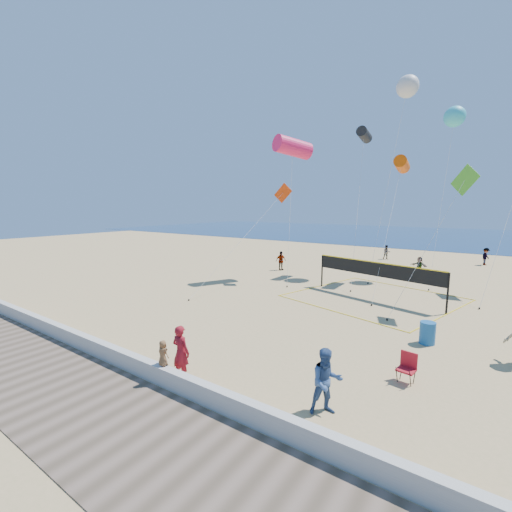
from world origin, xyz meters
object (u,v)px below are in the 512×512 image
Objects in this scene: volleyball_net at (376,274)px; woman at (181,352)px; trash_barrel at (427,333)px; camp_chair at (407,366)px.

woman is at bearing -84.80° from volleyball_net.
woman is 9.78m from trash_barrel.
woman is at bearing -138.46° from camp_chair.
woman is 7.21m from camp_chair.
camp_chair is 3.73m from trash_barrel.
woman is at bearing -128.12° from trash_barrel.
camp_chair reaches higher than trash_barrel.
volleyball_net is (2.29, 13.49, 0.61)m from woman.
trash_barrel is 0.09× the size of volleyball_net.
trash_barrel is (6.03, 7.69, -0.44)m from woman.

